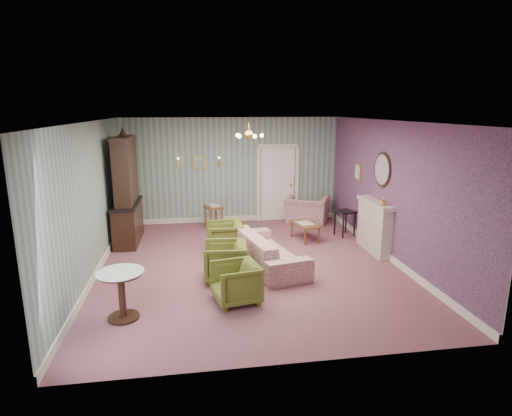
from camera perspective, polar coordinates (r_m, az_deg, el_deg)
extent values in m
plane|color=#8A505E|center=(8.77, -0.90, -7.66)|extent=(7.00, 7.00, 0.00)
plane|color=white|center=(8.18, -0.97, 11.64)|extent=(7.00, 7.00, 0.00)
plane|color=slate|center=(11.78, -3.30, 5.09)|extent=(6.00, 0.00, 6.00)
plane|color=slate|center=(5.04, 4.63, -6.41)|extent=(6.00, 0.00, 6.00)
plane|color=slate|center=(8.49, -21.42, 0.90)|extent=(0.00, 7.00, 7.00)
plane|color=slate|center=(9.25, 17.81, 2.16)|extent=(0.00, 7.00, 7.00)
plane|color=#B05886|center=(9.24, 17.73, 2.16)|extent=(0.00, 7.00, 7.00)
imported|color=#606423|center=(7.07, -2.74, -9.81)|extent=(0.79, 0.83, 0.73)
imported|color=#606423|center=(7.95, -4.22, -6.91)|extent=(0.78, 0.83, 0.79)
imported|color=#606423|center=(9.33, -4.29, -3.85)|extent=(0.72, 0.77, 0.78)
imported|color=#9B3E5A|center=(8.58, 1.66, -4.97)|extent=(1.14, 2.38, 0.90)
imported|color=#9B3E5A|center=(11.88, 6.91, 0.39)|extent=(1.34, 1.17, 0.99)
imported|color=gold|center=(9.22, 16.83, 0.82)|extent=(0.15, 0.15, 0.15)
cube|color=maroon|center=(11.73, 6.87, 0.15)|extent=(0.41, 0.28, 0.39)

